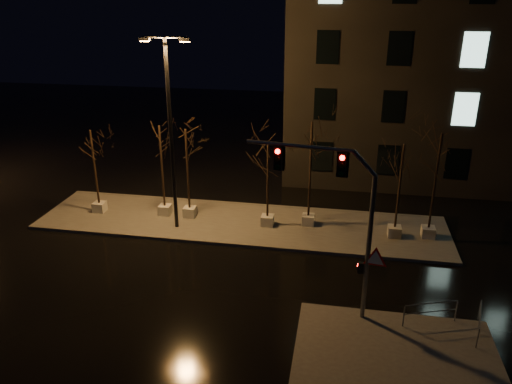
# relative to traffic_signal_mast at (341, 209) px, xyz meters

# --- Properties ---
(ground) EXTENTS (90.00, 90.00, 0.00)m
(ground) POSITION_rel_traffic_signal_mast_xyz_m (-5.30, 1.35, -4.51)
(ground) COLOR black
(ground) RESTS_ON ground
(median) EXTENTS (22.00, 5.00, 0.15)m
(median) POSITION_rel_traffic_signal_mast_xyz_m (-5.30, 7.35, -4.44)
(median) COLOR #4E4C46
(median) RESTS_ON ground
(sidewalk_corner) EXTENTS (7.00, 5.00, 0.15)m
(sidewalk_corner) POSITION_rel_traffic_signal_mast_xyz_m (2.20, -2.15, -4.44)
(sidewalk_corner) COLOR #4E4C46
(sidewalk_corner) RESTS_ON ground
(building) EXTENTS (25.00, 12.00, 15.00)m
(building) POSITION_rel_traffic_signal_mast_xyz_m (8.70, 19.35, 2.99)
(building) COLOR black
(building) RESTS_ON ground
(tree_0) EXTENTS (1.80, 1.80, 4.88)m
(tree_0) POSITION_rel_traffic_signal_mast_xyz_m (-13.45, 7.30, -0.65)
(tree_0) COLOR beige
(tree_0) RESTS_ON median
(tree_1) EXTENTS (1.80, 1.80, 5.24)m
(tree_1) POSITION_rel_traffic_signal_mast_xyz_m (-9.65, 7.57, -0.38)
(tree_1) COLOR beige
(tree_1) RESTS_ON median
(tree_2) EXTENTS (1.80, 1.80, 5.12)m
(tree_2) POSITION_rel_traffic_signal_mast_xyz_m (-8.21, 7.55, -0.48)
(tree_2) COLOR beige
(tree_2) RESTS_ON median
(tree_3) EXTENTS (1.80, 1.80, 4.56)m
(tree_3) POSITION_rel_traffic_signal_mast_xyz_m (-3.79, 7.22, -0.90)
(tree_3) COLOR beige
(tree_3) RESTS_ON median
(tree_4) EXTENTS (1.80, 1.80, 5.78)m
(tree_4) POSITION_rel_traffic_signal_mast_xyz_m (-1.66, 7.68, 0.03)
(tree_4) COLOR beige
(tree_4) RESTS_ON median
(tree_5) EXTENTS (1.80, 1.80, 5.03)m
(tree_5) POSITION_rel_traffic_signal_mast_xyz_m (2.79, 7.06, -0.54)
(tree_5) COLOR beige
(tree_5) RESTS_ON median
(tree_6) EXTENTS (1.80, 1.80, 5.59)m
(tree_6) POSITION_rel_traffic_signal_mast_xyz_m (4.47, 7.29, -0.12)
(tree_6) COLOR beige
(tree_6) RESTS_ON median
(traffic_signal_mast) EXTENTS (5.38, 0.92, 6.64)m
(traffic_signal_mast) POSITION_rel_traffic_signal_mast_xyz_m (0.00, 0.00, 0.00)
(traffic_signal_mast) COLOR #53555A
(traffic_signal_mast) RESTS_ON sidewalk_corner
(streetlight_main) EXTENTS (2.42, 0.33, 9.72)m
(streetlight_main) POSITION_rel_traffic_signal_mast_xyz_m (-8.51, 6.19, 1.25)
(streetlight_main) COLOR black
(streetlight_main) RESTS_ON median
(guard_rail_a) EXTENTS (2.02, 0.73, 0.92)m
(guard_rail_a) POSITION_rel_traffic_signal_mast_xyz_m (3.53, -0.15, -3.76)
(guard_rail_a) COLOR #53555A
(guard_rail_a) RESTS_ON sidewalk_corner
(guard_rail_b) EXTENTS (0.49, 1.79, 0.87)m
(guard_rail_b) POSITION_rel_traffic_signal_mast_xyz_m (5.20, -0.43, -3.80)
(guard_rail_b) COLOR #53555A
(guard_rail_b) RESTS_ON sidewalk_corner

